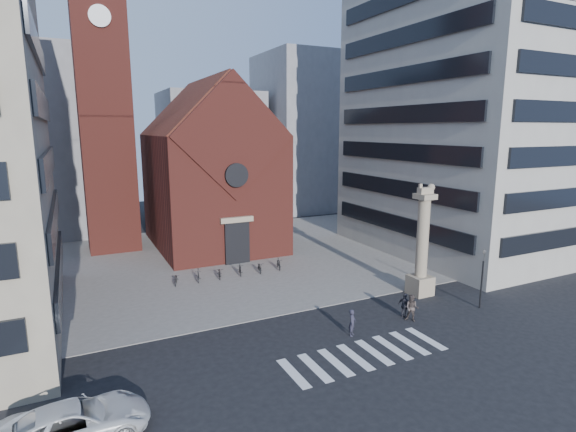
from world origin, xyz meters
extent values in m
plane|color=black|center=(0.00, 0.00, 0.00)|extent=(120.00, 120.00, 0.00)
cube|color=gray|center=(0.00, 19.00, 0.03)|extent=(46.00, 30.00, 0.05)
cube|color=maroon|center=(0.00, 25.00, 6.00)|extent=(12.00, 16.00, 12.00)
cube|color=#592D1C|center=(0.00, 25.40, 12.00)|extent=(12.00, 15.40, 12.00)
cube|color=maroon|center=(0.00, 17.05, 12.00)|extent=(11.76, 0.50, 11.76)
cylinder|color=black|center=(0.00, 16.60, 8.50)|extent=(2.20, 0.30, 2.20)
cube|color=black|center=(0.00, 16.85, 2.00)|extent=(2.40, 0.30, 4.00)
cube|color=tan|center=(0.00, 16.80, 4.30)|extent=(3.20, 0.40, 0.50)
cube|color=maroon|center=(-10.00, 28.00, 15.00)|extent=(5.00, 5.00, 30.00)
cylinder|color=white|center=(-10.00, 25.40, 23.00)|extent=(2.00, 0.20, 2.00)
cube|color=#A6A296|center=(24.00, 12.00, 16.00)|extent=(18.00, 22.00, 32.00)
cube|color=gray|center=(-20.00, 40.00, 11.00)|extent=(16.00, 14.00, 22.00)
cube|color=gray|center=(6.00, 45.00, 9.00)|extent=(14.00, 12.00, 18.00)
cube|color=gray|center=(22.00, 42.00, 12.00)|extent=(16.00, 14.00, 24.00)
cube|color=tan|center=(10.00, 3.00, 0.75)|extent=(1.60, 1.60, 1.50)
cylinder|color=tan|center=(10.00, 3.00, 4.50)|extent=(0.90, 0.90, 6.00)
cube|color=tan|center=(10.00, 3.00, 7.70)|extent=(1.30, 1.30, 0.40)
cube|color=tan|center=(10.00, 3.00, 8.10)|extent=(1.20, 0.50, 0.55)
sphere|color=tan|center=(10.55, 3.00, 8.35)|extent=(0.56, 0.56, 0.56)
cube|color=tan|center=(9.50, 3.00, 8.50)|extent=(0.25, 0.15, 0.35)
cylinder|color=black|center=(12.00, -1.00, 1.75)|extent=(0.12, 0.12, 3.50)
imported|color=black|center=(12.00, -1.00, 3.90)|extent=(0.13, 0.16, 0.80)
imported|color=silver|center=(-14.38, -3.74, 0.82)|extent=(6.09, 3.10, 1.65)
imported|color=#282736|center=(1.27, -0.64, 0.85)|extent=(0.73, 0.72, 1.70)
imported|color=#4C413D|center=(6.06, -0.59, 0.91)|extent=(1.08, 1.12, 1.82)
imported|color=#2B2A32|center=(6.01, 0.06, 0.85)|extent=(0.75, 1.08, 1.70)
imported|color=black|center=(-6.57, 13.46, 0.50)|extent=(1.02, 1.81, 0.90)
imported|color=black|center=(-4.70, 13.46, 0.55)|extent=(0.88, 1.73, 1.00)
imported|color=black|center=(-2.84, 13.46, 0.50)|extent=(1.02, 1.81, 0.90)
imported|color=black|center=(-0.97, 13.46, 0.55)|extent=(0.88, 1.73, 1.00)
imported|color=black|center=(0.90, 13.46, 0.50)|extent=(1.02, 1.81, 0.90)
imported|color=black|center=(2.76, 13.46, 0.55)|extent=(0.88, 1.73, 1.00)
camera|label=1|loc=(-13.72, -22.30, 12.64)|focal=28.00mm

